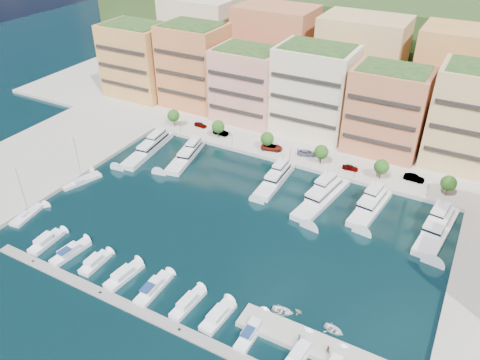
{
  "coord_description": "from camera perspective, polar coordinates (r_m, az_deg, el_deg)",
  "views": [
    {
      "loc": [
        40.96,
        -72.36,
        65.34
      ],
      "look_at": [
        -3.46,
        9.22,
        6.0
      ],
      "focal_mm": 35.0,
      "sensor_mm": 36.0,
      "label": 1
    }
  ],
  "objects": [
    {
      "name": "sailboat_1",
      "position": [
        127.07,
        -18.8,
        -0.15
      ],
      "size": [
        5.91,
        10.74,
        13.2
      ],
      "color": "silver",
      "rests_on": "ground"
    },
    {
      "name": "person_1",
      "position": [
        81.36,
        10.63,
        -19.61
      ],
      "size": [
        0.88,
        0.77,
        1.54
      ],
      "primitive_type": "imported",
      "rotation": [
        0.0,
        0.0,
        3.42
      ],
      "color": "#49352C",
      "rests_on": "finger_pier"
    },
    {
      "name": "apartment_2",
      "position": [
        147.89,
        0.92,
        11.56
      ],
      "size": [
        20.0,
        15.5,
        22.8
      ],
      "color": "tan",
      "rests_on": "north_quay"
    },
    {
      "name": "car_5",
      "position": [
        126.79,
        20.45,
        0.24
      ],
      "size": [
        5.12,
        1.91,
        1.67
      ],
      "primitive_type": "imported",
      "rotation": [
        0.0,
        0.0,
        1.54
      ],
      "color": "gray",
      "rests_on": "north_quay"
    },
    {
      "name": "yacht_4",
      "position": [
        115.04,
        10.04,
        -1.95
      ],
      "size": [
        7.98,
        21.84,
        7.3
      ],
      "color": "silver",
      "rests_on": "ground"
    },
    {
      "name": "apartment_0",
      "position": [
        170.64,
        -12.37,
        14.09
      ],
      "size": [
        22.0,
        16.5,
        24.8
      ],
      "color": "#DCA450",
      "rests_on": "north_quay"
    },
    {
      "name": "tree_1",
      "position": [
        138.19,
        -2.69,
        6.53
      ],
      "size": [
        3.8,
        3.8,
        5.65
      ],
      "color": "#473323",
      "rests_on": "north_quay"
    },
    {
      "name": "car_3",
      "position": [
        131.45,
        8.14,
        3.3
      ],
      "size": [
        5.73,
        3.96,
        1.54
      ],
      "primitive_type": "imported",
      "rotation": [
        0.0,
        0.0,
        1.95
      ],
      "color": "gray",
      "rests_on": "north_quay"
    },
    {
      "name": "hillside",
      "position": [
        198.0,
        15.34,
        12.16
      ],
      "size": [
        240.0,
        40.0,
        58.0
      ],
      "primitive_type": "cube",
      "color": "#243A17",
      "rests_on": "ground"
    },
    {
      "name": "car_0",
      "position": [
        146.6,
        -4.84,
        6.73
      ],
      "size": [
        4.28,
        1.98,
        1.42
      ],
      "primitive_type": "imported",
      "rotation": [
        0.0,
        0.0,
        1.5
      ],
      "color": "gray",
      "rests_on": "north_quay"
    },
    {
      "name": "yacht_1",
      "position": [
        131.4,
        -6.5,
        3.07
      ],
      "size": [
        7.72,
        19.22,
        7.3
      ],
      "color": "silver",
      "rests_on": "ground"
    },
    {
      "name": "tree_2",
      "position": [
        131.44,
        3.33,
        5.06
      ],
      "size": [
        3.8,
        3.8,
        5.65
      ],
      "color": "#473323",
      "rests_on": "north_quay"
    },
    {
      "name": "yacht_3",
      "position": [
        120.23,
        4.38,
        0.23
      ],
      "size": [
        4.52,
        17.59,
        7.3
      ],
      "color": "silver",
      "rests_on": "ground"
    },
    {
      "name": "lamppost_1",
      "position": [
        134.11,
        -0.97,
        5.26
      ],
      "size": [
        0.3,
        0.3,
        4.2
      ],
      "color": "black",
      "rests_on": "north_quay"
    },
    {
      "name": "tender_0",
      "position": [
        87.37,
        5.23,
        -15.61
      ],
      "size": [
        4.35,
        3.38,
        0.83
      ],
      "primitive_type": "imported",
      "rotation": [
        0.0,
        0.0,
        1.71
      ],
      "color": "white",
      "rests_on": "ground"
    },
    {
      "name": "car_4",
      "position": [
        126.82,
        13.29,
        1.5
      ],
      "size": [
        4.35,
        2.15,
        1.42
      ],
      "primitive_type": "imported",
      "rotation": [
        0.0,
        0.0,
        1.69
      ],
      "color": "gray",
      "rests_on": "north_quay"
    },
    {
      "name": "backblock_1",
      "position": [
        167.95,
        4.27,
        15.4
      ],
      "size": [
        26.0,
        18.0,
        30.0
      ],
      "primitive_type": "cube",
      "color": "#B66F44",
      "rests_on": "north_quay"
    },
    {
      "name": "lamppost_2",
      "position": [
        127.23,
        6.12,
        3.46
      ],
      "size": [
        0.3,
        0.3,
        4.2
      ],
      "color": "black",
      "rests_on": "north_quay"
    },
    {
      "name": "tree_3",
      "position": [
        126.35,
        9.89,
        3.39
      ],
      "size": [
        3.8,
        3.8,
        5.65
      ],
      "color": "#473323",
      "rests_on": "north_quay"
    },
    {
      "name": "apartment_4",
      "position": [
        134.79,
        17.48,
        8.09
      ],
      "size": [
        20.0,
        15.5,
        23.8
      ],
      "color": "#B66F44",
      "rests_on": "north_quay"
    },
    {
      "name": "finger_pier",
      "position": [
        83.22,
        10.65,
        -19.98
      ],
      "size": [
        32.0,
        5.0,
        2.0
      ],
      "primitive_type": "cube",
      "color": "#9E998E",
      "rests_on": "ground"
    },
    {
      "name": "cruiser_6",
      "position": [
        86.07,
        -2.72,
        -16.31
      ],
      "size": [
        3.44,
        8.11,
        2.55
      ],
      "color": "white",
      "rests_on": "ground"
    },
    {
      "name": "cruiser_2",
      "position": [
        100.0,
        -17.26,
        -9.64
      ],
      "size": [
        2.75,
        7.24,
        2.55
      ],
      "color": "white",
      "rests_on": "ground"
    },
    {
      "name": "west_quay",
      "position": [
        137.88,
        -25.64,
        0.78
      ],
      "size": [
        34.0,
        76.0,
        2.0
      ],
      "primitive_type": "cube",
      "color": "#9E998E",
      "rests_on": "ground"
    },
    {
      "name": "cruiser_3",
      "position": [
        95.72,
        -13.97,
        -11.26
      ],
      "size": [
        3.62,
        8.79,
        2.55
      ],
      "color": "white",
      "rests_on": "ground"
    },
    {
      "name": "cruiser_0",
      "position": [
        108.78,
        -22.56,
        -6.96
      ],
      "size": [
        3.15,
        8.34,
        2.55
      ],
      "color": "white",
      "rests_on": "ground"
    },
    {
      "name": "lamppost_0",
      "position": [
        142.94,
        -7.32,
        6.8
      ],
      "size": [
        0.3,
        0.3,
        4.2
      ],
      "color": "black",
      "rests_on": "north_quay"
    },
    {
      "name": "cruiser_8",
      "position": [
        81.84,
        7.39,
        -20.16
      ],
      "size": [
        3.48,
        7.96,
        2.55
      ],
      "color": "white",
      "rests_on": "ground"
    },
    {
      "name": "backblock_3",
      "position": [
        154.57,
        25.25,
        10.87
      ],
      "size": [
        26.0,
        18.0,
        30.0
      ],
      "primitive_type": "cube",
      "color": "#DCA450",
      "rests_on": "north_quay"
    },
    {
      "name": "apartment_3",
      "position": [
        141.29,
        9.01,
        10.78
      ],
      "size": [
        22.0,
        16.5,
        25.8
      ],
      "color": "beige",
      "rests_on": "north_quay"
    },
    {
      "name": "yacht_6",
      "position": [
        112.23,
        22.95,
        -5.3
      ],
      "size": [
        7.19,
        20.64,
        7.3
      ],
      "color": "silver",
      "rests_on": "ground"
    },
    {
      "name": "person_0",
      "position": [
        81.83,
        7.24,
        -18.59
      ],
      "size": [
        0.81,
        0.76,
        1.86
      ],
      "primitive_type": "imported",
      "rotation": [
        0.0,
        0.0,
        2.52
      ],
      "color": "#27384E",
      "rests_on": "finger_pier"
    },
    {
      "name": "lamppost_4",
      "position": [
        120.55,
        22.0,
        -0.76
      ],
      "size": [
        0.3,
        0.3,
        4.2
      ],
      "color": "black",
      "rests_on": "north_quay"
    },
    {
      "name": "yacht_5",
      "position": [
        114.35,
        15.69,
        -2.94
      ],
      "size": [
        6.57,
        17.85,
        7.3
      ],
      "color": "silver",
      "rests_on": "ground"
    },
    {
      "name": "backblock_0",
      "position": [
        181.83,
        -4.71,
        16.72
      ],
      "size": [
        26.0,
        18.0,
        30.0
      ],
      "primitive_type": "cube",
      "color": "beige",
      "rests_on": "north_quay"
    },
    {
      "name": "south_pontoon",
      "position": [
        89.42,
        -12.29,
        -15.38
      ],
      "size": [
        72.0,
        2.2,
        0.35
      ],
      "primitive_type": "cube",
      "color": "gray",
      "rests_on": "ground"
    },
    {
      "name": "tree_0",
      "position": [
        146.4,
        -8.12,
        7.78
      ],
      "size": [
        3.8,
        3.8,
        5.65
      ],
      "color": "#473323",
      "rests_on": "north_quay"
    },
    {
      "name": "tender_1",
      "position": [
        87.65,
        7.14,
        -15.59
      ],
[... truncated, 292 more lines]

